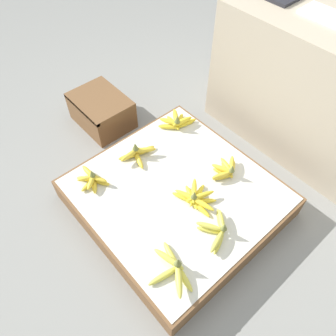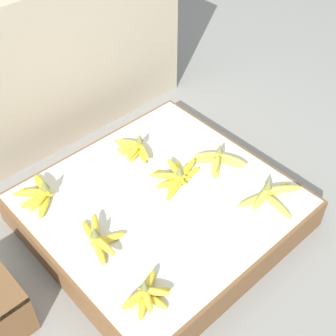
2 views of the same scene
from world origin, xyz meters
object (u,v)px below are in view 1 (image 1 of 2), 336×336
(wooden_crate, at_px, (102,111))
(banana_bunch_back_left, at_px, (177,122))
(banana_bunch_middle_right, at_px, (217,230))
(banana_bunch_front_right, at_px, (173,269))
(foam_tray_white, at_px, (329,16))
(banana_bunch_middle_midright, at_px, (195,198))
(banana_bunch_front_left, at_px, (92,179))
(banana_bunch_back_midright, at_px, (226,170))
(banana_bunch_middle_left, at_px, (137,153))

(wooden_crate, bearing_deg, banana_bunch_back_left, 28.15)
(banana_bunch_middle_right, height_order, banana_bunch_back_left, banana_bunch_back_left)
(banana_bunch_front_right, distance_m, foam_tray_white, 1.45)
(banana_bunch_front_right, relative_size, banana_bunch_middle_midright, 1.10)
(banana_bunch_front_left, xyz_separation_m, foam_tray_white, (0.39, 1.28, 0.63))
(banana_bunch_back_left, xyz_separation_m, banana_bunch_back_midright, (0.47, -0.05, -0.00))
(banana_bunch_middle_right, bearing_deg, foam_tray_white, 105.20)
(banana_bunch_back_left, bearing_deg, banana_bunch_front_right, -43.11)
(wooden_crate, xyz_separation_m, banana_bunch_front_left, (0.51, -0.39, 0.07))
(banana_bunch_back_left, xyz_separation_m, foam_tray_white, (0.42, 0.63, 0.62))
(banana_bunch_front_left, distance_m, banana_bunch_middle_right, 0.72)
(banana_bunch_front_left, bearing_deg, wooden_crate, 142.24)
(banana_bunch_middle_left, relative_size, foam_tray_white, 0.85)
(banana_bunch_front_right, relative_size, banana_bunch_middle_right, 1.19)
(wooden_crate, bearing_deg, foam_tray_white, 44.49)
(banana_bunch_back_left, relative_size, foam_tray_white, 0.85)
(banana_bunch_back_midright, xyz_separation_m, foam_tray_white, (-0.05, 0.68, 0.63))
(banana_bunch_middle_midright, bearing_deg, banana_bunch_front_left, -143.71)
(banana_bunch_front_right, distance_m, banana_bunch_middle_right, 0.29)
(banana_bunch_middle_midright, height_order, banana_bunch_back_left, banana_bunch_back_left)
(banana_bunch_back_left, height_order, banana_bunch_back_midright, banana_bunch_back_left)
(banana_bunch_front_left, relative_size, banana_bunch_back_left, 0.83)
(banana_bunch_middle_right, distance_m, banana_bunch_back_midright, 0.38)
(banana_bunch_front_left, height_order, foam_tray_white, foam_tray_white)
(banana_bunch_middle_left, xyz_separation_m, banana_bunch_middle_midright, (0.44, 0.04, -0.00))
(banana_bunch_middle_left, xyz_separation_m, banana_bunch_middle_right, (0.64, -0.01, -0.00))
(banana_bunch_front_right, xyz_separation_m, banana_bunch_middle_right, (-0.01, 0.29, -0.00))
(wooden_crate, xyz_separation_m, banana_bunch_middle_right, (1.17, -0.11, 0.08))
(banana_bunch_middle_midright, distance_m, banana_bunch_back_left, 0.58)
(wooden_crate, distance_m, banana_bunch_middle_left, 0.54)
(banana_bunch_front_right, height_order, banana_bunch_middle_right, banana_bunch_front_right)
(banana_bunch_middle_left, bearing_deg, banana_bunch_front_left, -93.61)
(banana_bunch_front_left, bearing_deg, banana_bunch_front_right, -0.03)
(banana_bunch_front_left, height_order, banana_bunch_back_left, banana_bunch_back_left)
(banana_bunch_front_left, relative_size, banana_bunch_middle_left, 0.83)
(banana_bunch_middle_right, bearing_deg, banana_bunch_front_left, -156.64)
(wooden_crate, relative_size, banana_bunch_middle_left, 1.70)
(banana_bunch_front_right, xyz_separation_m, foam_tray_white, (-0.27, 1.28, 0.63))
(banana_bunch_front_left, bearing_deg, foam_tray_white, 72.84)
(foam_tray_white, bearing_deg, wooden_crate, -135.51)
(banana_bunch_front_left, relative_size, banana_bunch_back_midright, 0.91)
(banana_bunch_middle_midright, bearing_deg, foam_tray_white, 94.10)
(banana_bunch_middle_left, height_order, foam_tray_white, foam_tray_white)
(banana_bunch_front_left, distance_m, banana_bunch_middle_midright, 0.57)
(banana_bunch_middle_midright, xyz_separation_m, banana_bunch_back_midright, (-0.02, 0.26, 0.00))
(banana_bunch_back_midright, bearing_deg, banana_bunch_middle_left, -144.77)
(wooden_crate, distance_m, banana_bunch_middle_right, 1.18)
(banana_bunch_back_midright, bearing_deg, wooden_crate, -167.74)
(banana_bunch_middle_left, bearing_deg, banana_bunch_front_right, -24.78)
(banana_bunch_front_left, height_order, banana_bunch_middle_midright, banana_bunch_middle_midright)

